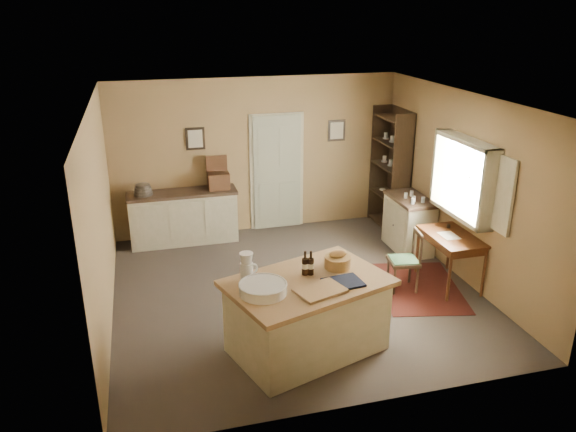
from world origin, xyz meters
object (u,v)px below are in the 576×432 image
object	(u,v)px
writing_desk	(451,241)
right_cabinet	(409,223)
desk_chair	(403,261)
sideboard	(184,215)
work_island	(306,314)
shelving_unit	(393,169)

from	to	relation	value
writing_desk	right_cabinet	bearing A→B (deg)	90.01
desk_chair	right_cabinet	world-z (taller)	right_cabinet
sideboard	right_cabinet	world-z (taller)	sideboard
desk_chair	right_cabinet	bearing A→B (deg)	69.42
work_island	desk_chair	distance (m)	2.08
work_island	right_cabinet	distance (m)	3.42
desk_chair	work_island	bearing A→B (deg)	-139.36
work_island	writing_desk	distance (m)	2.69
right_cabinet	work_island	bearing A→B (deg)	-136.23
work_island	shelving_unit	size ratio (longest dim) A/B	0.95
work_island	writing_desk	world-z (taller)	work_island
writing_desk	right_cabinet	size ratio (longest dim) A/B	1.01
shelving_unit	work_island	bearing A→B (deg)	-127.47
work_island	desk_chair	bearing A→B (deg)	13.80
work_island	writing_desk	xyz separation A→B (m)	(2.47, 1.06, 0.19)
work_island	sideboard	bearing A→B (deg)	88.35
work_island	right_cabinet	bearing A→B (deg)	25.58
work_island	desk_chair	xyz separation A→B (m)	(1.76, 1.10, -0.05)
sideboard	desk_chair	xyz separation A→B (m)	(2.84, -2.52, -0.05)
sideboard	shelving_unit	distance (m)	3.75
sideboard	writing_desk	xyz separation A→B (m)	(3.54, -2.56, 0.19)
work_island	sideboard	world-z (taller)	work_island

